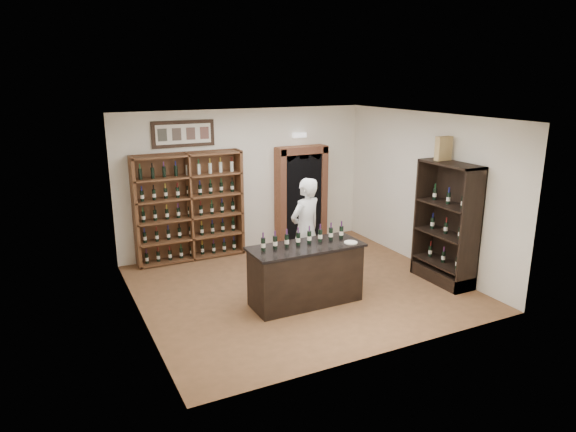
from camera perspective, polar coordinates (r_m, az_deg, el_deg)
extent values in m
plane|color=brown|center=(9.26, 1.27, -7.92)|extent=(5.50, 5.50, 0.00)
plane|color=white|center=(8.53, 1.39, 10.91)|extent=(5.50, 5.50, 0.00)
cube|color=white|center=(11.00, -4.75, 3.99)|extent=(5.50, 0.04, 3.00)
cube|color=white|center=(7.93, -16.57, -1.13)|extent=(0.04, 5.00, 3.00)
cube|color=white|center=(10.31, 15.00, 2.75)|extent=(0.04, 5.00, 3.00)
cube|color=brown|center=(10.66, -11.14, 1.18)|extent=(2.20, 0.02, 2.20)
cube|color=brown|center=(10.27, -16.62, 0.28)|extent=(0.06, 0.38, 2.20)
cube|color=brown|center=(10.81, -5.42, 1.60)|extent=(0.06, 0.38, 2.20)
cube|color=brown|center=(10.49, -10.88, 0.96)|extent=(0.04, 0.38, 2.20)
cube|color=brown|center=(10.80, -10.59, -4.49)|extent=(2.18, 0.38, 0.04)
cube|color=brown|center=(10.66, -10.71, -2.35)|extent=(2.18, 0.38, 0.04)
cube|color=brown|center=(10.54, -10.82, -0.15)|extent=(2.18, 0.38, 0.03)
cube|color=brown|center=(10.44, -10.94, 2.09)|extent=(2.18, 0.38, 0.04)
cube|color=brown|center=(10.35, -11.05, 4.37)|extent=(2.18, 0.38, 0.04)
cube|color=brown|center=(10.28, -11.18, 6.69)|extent=(2.18, 0.38, 0.04)
cube|color=black|center=(10.40, -11.56, 8.94)|extent=(1.25, 0.04, 0.52)
cube|color=black|center=(11.46, 1.43, 2.23)|extent=(0.97, 0.29, 2.05)
cube|color=#AC6142|center=(11.21, -0.86, 2.04)|extent=(0.14, 0.35, 2.15)
cube|color=#AC6142|center=(11.68, 3.71, 2.56)|extent=(0.14, 0.35, 2.15)
cube|color=#AC6142|center=(11.25, 1.51, 7.35)|extent=(1.15, 0.35, 0.16)
cube|color=white|center=(11.30, 1.27, 8.97)|extent=(0.30, 0.10, 0.10)
cube|color=black|center=(8.51, 1.97, -6.69)|extent=(1.80, 0.70, 0.94)
cube|color=black|center=(8.33, 2.00, -3.43)|extent=(1.88, 0.78, 0.04)
cylinder|color=black|center=(8.05, -2.77, -3.17)|extent=(0.07, 0.07, 0.21)
cylinder|color=silver|center=(8.06, -2.77, -3.27)|extent=(0.07, 0.07, 0.07)
cylinder|color=#512666|center=(8.01, -2.79, -2.15)|extent=(0.03, 0.03, 0.09)
cylinder|color=black|center=(8.13, -1.44, -2.96)|extent=(0.07, 0.07, 0.21)
cylinder|color=silver|center=(8.14, -1.44, -3.06)|extent=(0.07, 0.07, 0.07)
cylinder|color=#512666|center=(8.09, -1.45, -1.95)|extent=(0.03, 0.03, 0.09)
cylinder|color=black|center=(8.22, -0.14, -2.76)|extent=(0.07, 0.07, 0.21)
cylinder|color=silver|center=(8.22, -0.14, -2.86)|extent=(0.07, 0.07, 0.07)
cylinder|color=#512666|center=(8.17, -0.14, -1.76)|extent=(0.03, 0.03, 0.09)
cylinder|color=black|center=(8.31, 1.13, -2.57)|extent=(0.07, 0.07, 0.21)
cylinder|color=silver|center=(8.31, 1.13, -2.66)|extent=(0.07, 0.07, 0.07)
cylinder|color=#512666|center=(8.26, 1.14, -1.58)|extent=(0.03, 0.03, 0.09)
cylinder|color=black|center=(8.40, 2.38, -2.37)|extent=(0.07, 0.07, 0.21)
cylinder|color=silver|center=(8.40, 2.38, -2.47)|extent=(0.07, 0.07, 0.07)
cylinder|color=#512666|center=(8.36, 2.39, -1.39)|extent=(0.03, 0.03, 0.09)
cylinder|color=black|center=(8.50, 3.59, -2.18)|extent=(0.07, 0.07, 0.21)
cylinder|color=silver|center=(8.50, 3.59, -2.28)|extent=(0.07, 0.07, 0.07)
cylinder|color=#512666|center=(8.45, 3.61, -1.21)|extent=(0.03, 0.03, 0.09)
cylinder|color=black|center=(8.60, 4.78, -1.99)|extent=(0.07, 0.07, 0.21)
cylinder|color=silver|center=(8.60, 4.78, -2.09)|extent=(0.07, 0.07, 0.07)
cylinder|color=#512666|center=(8.55, 4.81, -1.03)|extent=(0.03, 0.03, 0.09)
cylinder|color=black|center=(8.70, 5.95, -1.81)|extent=(0.07, 0.07, 0.21)
cylinder|color=silver|center=(8.71, 5.94, -1.90)|extent=(0.07, 0.07, 0.07)
cylinder|color=#512666|center=(8.66, 5.97, -0.86)|extent=(0.03, 0.03, 0.09)
cube|color=black|center=(9.75, 18.16, -0.64)|extent=(0.02, 1.20, 2.20)
cube|color=black|center=(9.21, 19.63, -1.71)|extent=(0.48, 0.04, 2.20)
cube|color=black|center=(10.01, 14.92, 0.01)|extent=(0.48, 0.04, 2.20)
cube|color=black|center=(9.37, 17.70, 5.54)|extent=(0.48, 1.20, 0.04)
cube|color=black|center=(9.91, 16.73, -6.26)|extent=(0.48, 1.20, 0.24)
cube|color=black|center=(9.83, 16.83, -5.02)|extent=(0.48, 1.16, 0.03)
cube|color=black|center=(9.65, 17.08, -1.95)|extent=(0.48, 1.16, 0.03)
cube|color=black|center=(9.51, 17.34, 1.21)|extent=(0.48, 1.16, 0.03)
imported|color=silver|center=(9.33, 1.95, -1.51)|extent=(0.81, 0.65, 1.91)
cylinder|color=silver|center=(8.50, 6.98, -2.93)|extent=(0.22, 0.22, 0.02)
cube|color=#A38556|center=(9.55, 16.89, 7.20)|extent=(0.30, 0.13, 0.43)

